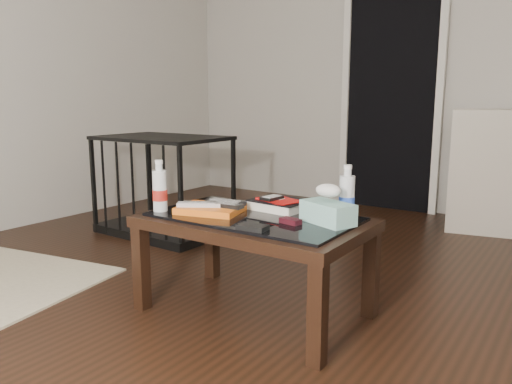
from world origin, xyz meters
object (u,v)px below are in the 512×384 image
pet_crate (164,202)px  water_bottle_right (347,192)px  textbook (279,205)px  water_bottle_left (160,186)px  tissue_box (328,213)px  coffee_table (254,229)px

pet_crate → water_bottle_right: size_ratio=3.86×
textbook → water_bottle_left: size_ratio=1.05×
pet_crate → water_bottle_left: pet_crate is taller
tissue_box → coffee_table: bearing=-149.3°
water_bottle_left → water_bottle_right: (0.78, 0.34, 0.00)m
pet_crate → tissue_box: size_ratio=3.99×
coffee_table → water_bottle_left: bearing=-157.6°
water_bottle_left → water_bottle_right: size_ratio=1.00×
coffee_table → textbook: size_ratio=4.00×
water_bottle_right → textbook: bearing=179.9°
pet_crate → water_bottle_right: (1.71, -0.62, 0.35)m
coffee_table → water_bottle_right: bearing=24.2°
pet_crate → textbook: (1.37, -0.62, 0.25)m
coffee_table → tissue_box: (0.34, 0.06, 0.11)m
water_bottle_left → coffee_table: bearing=22.4°
textbook → tissue_box: bearing=-15.2°
pet_crate → tissue_box: 1.85m
coffee_table → pet_crate: 1.57m
coffee_table → tissue_box: 0.36m
textbook → tissue_box: (0.31, -0.11, 0.02)m
coffee_table → water_bottle_right: water_bottle_right is taller
coffee_table → pet_crate: bearing=149.7°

